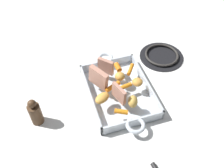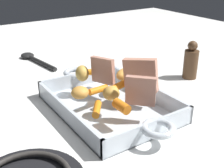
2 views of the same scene
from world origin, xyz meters
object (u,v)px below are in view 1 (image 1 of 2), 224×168
object	(u,v)px
baby_carrot_short	(131,69)
potato_golden_large	(120,76)
baby_carrot_long	(125,86)
potato_golden_small	(133,101)
pepper_mill	(35,113)
roast_slice_thick	(106,66)
stove_burner_rear	(162,56)
roast_slice_thin	(119,93)
baby_carrot_center_left	(118,67)
roast_slice_outer	(98,78)
baby_carrot_northeast	(113,87)
potato_halved	(137,82)
baby_carrot_center_right	(121,112)
potato_whole	(102,98)
roasting_dish	(119,92)

from	to	relation	value
baby_carrot_short	potato_golden_large	xyz separation A→B (m)	(0.03, -0.06, 0.01)
baby_carrot_long	potato_golden_small	bearing A→B (deg)	-1.98
baby_carrot_short	pepper_mill	xyz separation A→B (m)	(0.10, -0.41, -0.00)
baby_carrot_long	pepper_mill	bearing A→B (deg)	-86.80
roast_slice_thick	stove_burner_rear	xyz separation A→B (m)	(-0.06, 0.29, -0.07)
roast_slice_thin	baby_carrot_center_left	xyz separation A→B (m)	(-0.16, 0.05, -0.02)
baby_carrot_center_left	stove_burner_rear	world-z (taller)	baby_carrot_center_left
roast_slice_thin	baby_carrot_long	world-z (taller)	roast_slice_thin
baby_carrot_center_left	roast_slice_outer	bearing A→B (deg)	-58.51
baby_carrot_northeast	potato_halved	bearing A→B (deg)	85.70
roast_slice_thick	potato_halved	distance (m)	0.15
roast_slice_thick	roast_slice_thin	size ratio (longest dim) A/B	0.98
roast_slice_thin	baby_carrot_long	distance (m)	0.07
baby_carrot_center_right	potato_golden_small	world-z (taller)	potato_golden_small
potato_whole	potato_halved	xyz separation A→B (m)	(-0.04, 0.16, -0.00)
potato_whole	potato_golden_small	distance (m)	0.12
baby_carrot_short	baby_carrot_center_right	size ratio (longest dim) A/B	1.23
baby_carrot_northeast	potato_golden_large	xyz separation A→B (m)	(-0.04, 0.04, 0.01)
roast_slice_outer	pepper_mill	bearing A→B (deg)	-75.65
potato_golden_large	pepper_mill	xyz separation A→B (m)	(0.07, -0.35, -0.01)
roast_slice_thick	baby_carrot_center_left	size ratio (longest dim) A/B	1.63
baby_carrot_short	pepper_mill	world-z (taller)	pepper_mill
baby_carrot_center_right	potato_golden_small	xyz separation A→B (m)	(-0.02, 0.05, 0.01)
baby_carrot_long	potato_golden_large	bearing A→B (deg)	-173.98
potato_halved	baby_carrot_long	bearing A→B (deg)	-88.50
baby_carrot_center_left	potato_golden_small	distance (m)	0.20
roasting_dish	potato_golden_large	xyz separation A→B (m)	(-0.04, 0.02, 0.05)
baby_carrot_short	potato_whole	world-z (taller)	potato_whole
baby_carrot_center_left	baby_carrot_long	world-z (taller)	baby_carrot_center_left
baby_carrot_center_left	baby_carrot_center_right	world-z (taller)	baby_carrot_center_left
roasting_dish	baby_carrot_short	bearing A→B (deg)	132.79
roast_slice_thick	baby_carrot_northeast	bearing A→B (deg)	0.27
potato_golden_small	potato_halved	xyz separation A→B (m)	(-0.09, 0.05, -0.01)
baby_carrot_short	stove_burner_rear	xyz separation A→B (m)	(-0.08, 0.19, -0.05)
potato_golden_small	pepper_mill	xyz separation A→B (m)	(-0.07, -0.35, -0.01)
baby_carrot_long	potato_whole	world-z (taller)	potato_whole
baby_carrot_center_right	baby_carrot_northeast	bearing A→B (deg)	176.16
potato_golden_large	baby_carrot_center_left	bearing A→B (deg)	169.18
baby_carrot_center_left	potato_whole	distance (m)	0.18
roast_slice_thin	potato_halved	world-z (taller)	roast_slice_thin
roast_slice_thin	roast_slice_outer	xyz separation A→B (m)	(-0.09, -0.05, 0.01)
roast_slice_thick	pepper_mill	distance (m)	0.33
baby_carrot_center_right	baby_carrot_long	distance (m)	0.12
potato_golden_large	roasting_dish	bearing A→B (deg)	-24.31
potato_golden_large	pepper_mill	bearing A→B (deg)	-78.66
potato_halved	stove_burner_rear	distance (m)	0.26
baby_carrot_center_right	potato_halved	distance (m)	0.15
potato_whole	roast_slice_thick	bearing A→B (deg)	158.15
roast_slice_outer	baby_carrot_long	bearing A→B (deg)	64.30
roasting_dish	potato_halved	size ratio (longest dim) A/B	10.22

